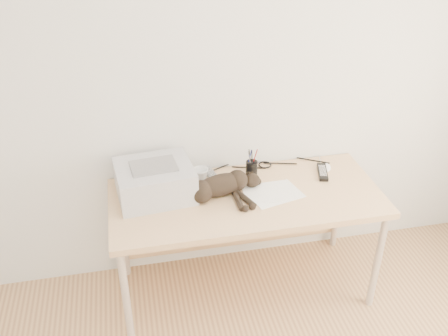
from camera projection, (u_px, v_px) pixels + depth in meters
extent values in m
plane|color=silver|center=(234.00, 83.00, 2.95)|extent=(3.50, 0.00, 3.50)
cube|color=tan|center=(246.00, 198.00, 2.94)|extent=(1.60, 0.70, 0.04)
cylinder|color=silver|center=(126.00, 299.00, 2.75)|extent=(0.04, 0.04, 0.70)
cylinder|color=silver|center=(377.00, 262.00, 3.01)|extent=(0.04, 0.04, 0.70)
cylinder|color=silver|center=(123.00, 233.00, 3.25)|extent=(0.04, 0.04, 0.70)
cylinder|color=silver|center=(338.00, 206.00, 3.52)|extent=(0.04, 0.04, 0.70)
cube|color=tan|center=(234.00, 210.00, 3.38)|extent=(1.48, 0.02, 0.60)
cube|color=silver|center=(155.00, 181.00, 2.89)|extent=(0.47, 0.41, 0.19)
cube|color=black|center=(155.00, 180.00, 2.88)|extent=(0.37, 0.06, 0.12)
cube|color=slate|center=(153.00, 166.00, 2.83)|extent=(0.28, 0.21, 0.01)
cube|color=white|center=(275.00, 194.00, 2.94)|extent=(0.34, 0.28, 0.00)
cube|color=white|center=(269.00, 192.00, 2.95)|extent=(0.31, 0.22, 0.00)
ellipsoid|color=black|center=(220.00, 185.00, 2.91)|extent=(0.34, 0.20, 0.13)
sphere|color=black|center=(201.00, 192.00, 2.85)|extent=(0.14, 0.14, 0.14)
ellipsoid|color=black|center=(252.00, 180.00, 2.98)|extent=(0.11, 0.11, 0.08)
cone|color=black|center=(248.00, 173.00, 3.00)|extent=(0.04, 0.05, 0.04)
cone|color=black|center=(252.00, 173.00, 3.01)|extent=(0.04, 0.05, 0.05)
cylinder|color=black|center=(238.00, 200.00, 2.86)|extent=(0.07, 0.19, 0.03)
cylinder|color=black|center=(245.00, 198.00, 2.88)|extent=(0.07, 0.19, 0.03)
cylinder|color=black|center=(177.00, 200.00, 2.87)|extent=(0.20, 0.07, 0.02)
imported|color=white|center=(201.00, 175.00, 3.04)|extent=(0.12, 0.12, 0.09)
cylinder|color=black|center=(252.00, 168.00, 3.10)|extent=(0.07, 0.07, 0.10)
cylinder|color=#990C0C|center=(250.00, 159.00, 3.06)|extent=(0.01, 0.01, 0.13)
cylinder|color=navy|center=(253.00, 158.00, 3.08)|extent=(0.01, 0.01, 0.13)
cylinder|color=black|center=(252.00, 160.00, 3.06)|extent=(0.01, 0.01, 0.13)
cube|color=slate|center=(211.00, 175.00, 3.11)|extent=(0.09, 0.20, 0.02)
cube|color=black|center=(323.00, 172.00, 3.14)|extent=(0.10, 0.20, 0.02)
ellipsoid|color=white|center=(326.00, 166.00, 3.19)|extent=(0.09, 0.11, 0.03)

